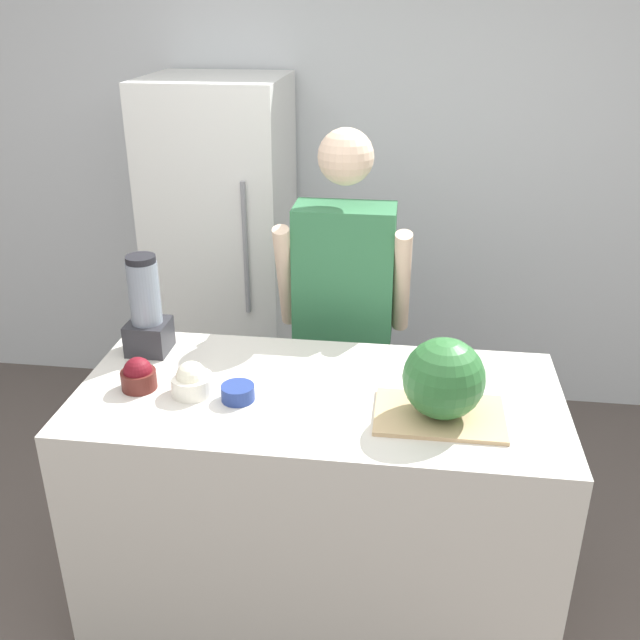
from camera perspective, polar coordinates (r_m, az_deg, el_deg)
name	(u,v)px	position (r m, az deg, el deg)	size (l,w,h in m)	color
wall_back	(361,173)	(3.91, 3.31, 11.66)	(8.00, 0.06, 2.60)	silver
counter_island	(319,503)	(2.70, -0.11, -14.42)	(1.65, 0.77, 0.95)	beige
refrigerator	(225,259)	(3.77, -7.64, 4.84)	(0.67, 0.68, 1.82)	white
person	(343,324)	(3.07, 1.87, -0.31)	(0.55, 0.27, 1.71)	#4C608C
cutting_board	(439,415)	(2.32, 9.53, -7.52)	(0.41, 0.27, 0.01)	tan
watermelon	(444,378)	(2.25, 9.87, -4.63)	(0.26, 0.26, 0.26)	#2D6B33
bowl_cherries	(138,375)	(2.51, -14.33, -4.32)	(0.12, 0.12, 0.11)	#511E19
bowl_cream	(192,381)	(2.44, -10.22, -4.82)	(0.14, 0.14, 0.12)	white
bowl_small_blue	(238,393)	(2.39, -6.59, -5.80)	(0.11, 0.11, 0.05)	navy
blender	(146,311)	(2.70, -13.73, 0.70)	(0.15, 0.15, 0.38)	#28282D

